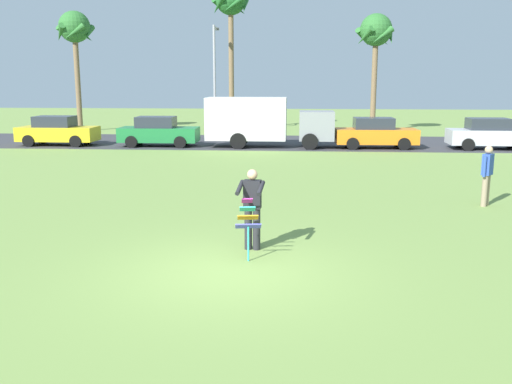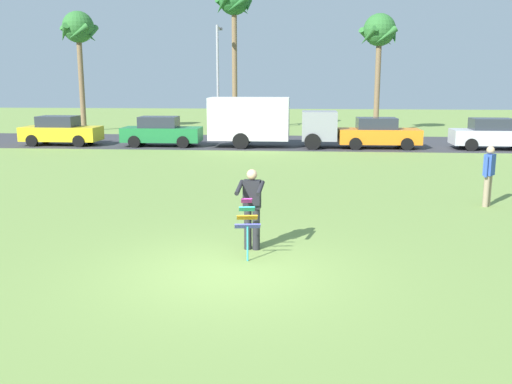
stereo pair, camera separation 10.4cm
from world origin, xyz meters
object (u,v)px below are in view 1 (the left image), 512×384
parked_car_yellow (57,131)px  parked_car_silver (490,134)px  kite_held (248,220)px  palm_tree_right_near (231,7)px  palm_tree_left_near (75,32)px  person_walker_near (487,174)px  palm_tree_centre_far (376,35)px  person_kite_flyer (252,206)px  parked_truck_grey_van (262,121)px  parked_car_orange (375,134)px  streetlight_pole (215,72)px  parked_car_green (158,132)px

parked_car_yellow → parked_car_silver: 22.98m
kite_held → palm_tree_right_near: size_ratio=0.12×
palm_tree_left_near → person_walker_near: (20.55, -22.27, -5.76)m
palm_tree_right_near → palm_tree_centre_far: 10.00m
person_kite_flyer → palm_tree_centre_far: (5.88, 27.43, 5.47)m
parked_truck_grey_van → parked_car_orange: parked_truck_grey_van is taller
streetlight_pole → palm_tree_right_near: bearing=72.8°
palm_tree_centre_far → streetlight_pole: palm_tree_centre_far is taller
parked_car_yellow → streetlight_pole: 11.23m
parked_car_silver → streetlight_pole: size_ratio=0.60×
parked_car_green → streetlight_pole: (1.98, 7.62, 3.22)m
palm_tree_left_near → parked_car_green: bearing=-48.0°
kite_held → streetlight_pole: 27.35m
parked_truck_grey_van → palm_tree_centre_far: 12.32m
parked_car_silver → palm_tree_left_near: (-25.01, 8.48, 5.92)m
kite_held → parked_truck_grey_van: parked_truck_grey_van is taller
parked_truck_grey_van → parked_car_orange: size_ratio=1.58×
parked_car_yellow → parked_car_green: same height
parked_truck_grey_van → palm_tree_right_near: bearing=105.5°
kite_held → palm_tree_centre_far: 29.21m
parked_car_yellow → palm_tree_right_near: (8.38, 10.16, 7.65)m
parked_car_silver → parked_car_green: bearing=-180.0°
parked_car_orange → parked_car_silver: (5.82, 0.00, 0.00)m
palm_tree_centre_far → person_walker_near: palm_tree_centre_far is taller
parked_car_orange → parked_car_silver: same height
kite_held → parked_car_yellow: 22.70m
streetlight_pole → person_walker_near: streetlight_pole is taller
person_kite_flyer → kite_held: size_ratio=1.45×
person_walker_near → palm_tree_centre_far: bearing=91.0°
parked_truck_grey_van → person_walker_near: 15.61m
person_kite_flyer → person_walker_near: 7.89m
parked_car_green → palm_tree_centre_far: (12.49, 8.89, 5.65)m
parked_car_green → parked_car_yellow: bearing=180.0°
parked_car_orange → person_kite_flyer: bearing=-104.9°
streetlight_pole → parked_car_orange: bearing=-38.5°
person_kite_flyer → palm_tree_left_near: size_ratio=0.21×
parked_car_yellow → palm_tree_right_near: size_ratio=0.42×
parked_car_green → palm_tree_centre_far: bearing=35.4°
parked_car_green → parked_truck_grey_van: bearing=0.0°
parked_car_orange → streetlight_pole: (-9.57, 7.62, 3.22)m
parked_car_green → palm_tree_centre_far: 16.34m
parked_car_orange → palm_tree_right_near: size_ratio=0.43×
parked_car_green → parked_car_orange: 11.55m
palm_tree_right_near → streetlight_pole: bearing=-107.2°
parked_car_silver → person_walker_near: 14.49m
parked_car_yellow → parked_truck_grey_van: 11.22m
palm_tree_left_near → palm_tree_right_near: 10.69m
parked_truck_grey_van → palm_tree_left_near: (-13.24, 8.48, 5.28)m
parked_car_silver → palm_tree_right_near: 19.36m
parked_truck_grey_van → palm_tree_centre_far: size_ratio=0.86×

